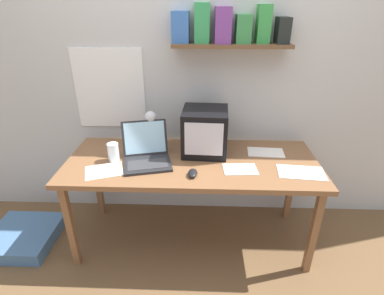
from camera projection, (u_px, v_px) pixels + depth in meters
ground_plane at (192, 237)px, 2.40m from camera, size 12.00×12.00×0.00m
back_wall at (195, 61)px, 2.23m from camera, size 5.60×0.24×2.60m
corner_desk at (192, 167)px, 2.12m from camera, size 1.75×0.70×0.71m
crt_monitor at (205, 131)px, 2.14m from camera, size 0.33×0.34×0.32m
laptop at (146, 152)px, 2.06m from camera, size 0.38×0.39×0.25m
desk_lamp at (152, 125)px, 2.17m from camera, size 0.12×0.15×0.30m
juice_glass at (113, 153)px, 2.06m from camera, size 0.08×0.08×0.13m
computer_mouse at (193, 173)px, 1.91m from camera, size 0.06×0.11×0.03m
loose_paper_near_laptop at (240, 169)px, 1.98m from camera, size 0.23×0.17×0.00m
open_notebook at (104, 171)px, 1.96m from camera, size 0.29×0.25×0.00m
printed_handout at (266, 152)px, 2.20m from camera, size 0.27×0.17×0.00m
loose_paper_near_monitor at (301, 172)px, 1.94m from camera, size 0.31×0.20×0.00m
floor_cushion at (23, 237)px, 2.34m from camera, size 0.49×0.49×0.10m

